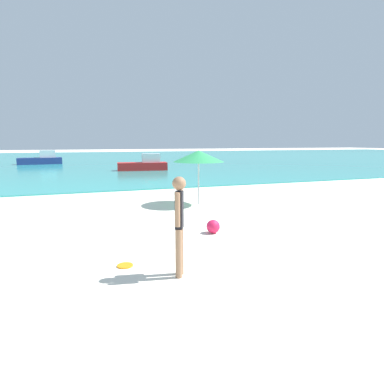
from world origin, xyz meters
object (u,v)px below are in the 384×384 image
person_standing (179,220)px  beach_umbrella (199,156)px  frisbee (125,266)px  boat_near (144,164)px  beach_ball (213,226)px  boat_far (42,159)px

person_standing → beach_umbrella: bearing=3.8°
frisbee → beach_umbrella: beach_umbrella is taller
boat_near → beach_umbrella: 14.34m
frisbee → boat_near: boat_near is taller
boat_near → beach_ball: 18.00m
beach_ball → beach_umbrella: 4.10m
frisbee → boat_near: 19.83m
beach_umbrella → boat_far: bearing=107.1°
person_standing → boat_near: person_standing is taller
person_standing → boat_near: size_ratio=0.43×
boat_near → boat_far: (-8.39, 10.39, 0.03)m
person_standing → boat_far: bearing=36.8°
frisbee → beach_umbrella: size_ratio=0.15×
boat_near → boat_far: bearing=-44.5°
beach_ball → boat_near: bearing=84.3°
beach_umbrella → person_standing: bearing=-113.6°
person_standing → frisbee: (-0.83, 0.74, -0.96)m
frisbee → beach_ball: beach_ball is taller
frisbee → beach_ball: bearing=31.3°
frisbee → boat_near: bearing=77.8°
beach_ball → boat_far: bearing=103.2°
boat_near → boat_far: 13.36m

